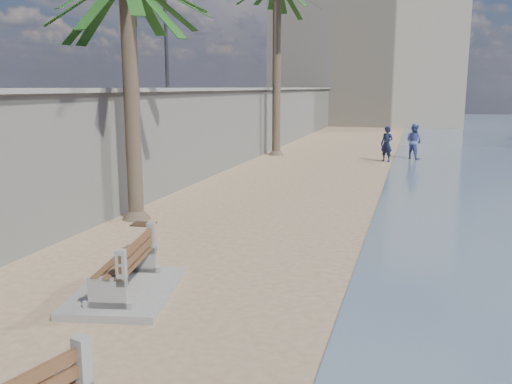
{
  "coord_description": "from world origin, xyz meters",
  "views": [
    {
      "loc": [
        3.05,
        -5.0,
        3.62
      ],
      "look_at": [
        -0.5,
        7.0,
        1.2
      ],
      "focal_mm": 38.0,
      "sensor_mm": 36.0,
      "label": 1
    }
  ],
  "objects": [
    {
      "name": "seawall",
      "position": [
        -5.2,
        20.0,
        1.75
      ],
      "size": [
        0.45,
        70.0,
        3.5
      ],
      "primitive_type": "cube",
      "color": "gray",
      "rests_on": "ground_plane"
    },
    {
      "name": "wall_cap",
      "position": [
        -5.2,
        20.0,
        3.55
      ],
      "size": [
        0.8,
        70.0,
        0.12
      ],
      "primitive_type": "cube",
      "color": "gray",
      "rests_on": "seawall"
    },
    {
      "name": "end_building",
      "position": [
        -2.0,
        52.0,
        7.0
      ],
      "size": [
        18.0,
        12.0,
        14.0
      ],
      "primitive_type": "cube",
      "color": "#B7AA93",
      "rests_on": "ground_plane"
    },
    {
      "name": "bench_far",
      "position": [
        -1.74,
        3.06,
        0.44
      ],
      "size": [
        2.08,
        2.68,
        1.0
      ],
      "color": "gray",
      "rests_on": "ground_plane"
    },
    {
      "name": "person_a",
      "position": [
        1.68,
        22.39,
        1.0
      ],
      "size": [
        0.87,
        0.78,
        2.01
      ],
      "primitive_type": "imported",
      "rotation": [
        0.0,
        0.0,
        -0.51
      ],
      "color": "#141837",
      "rests_on": "ground_plane"
    },
    {
      "name": "person_b",
      "position": [
        2.95,
        23.88,
        1.0
      ],
      "size": [
        1.22,
        1.17,
        2.0
      ],
      "primitive_type": "imported",
      "rotation": [
        0.0,
        0.0,
        2.52
      ],
      "color": "#4D599F",
      "rests_on": "ground_plane"
    },
    {
      "name": "debris_c",
      "position": [
        -3.86,
        7.66,
        0.01
      ],
      "size": [
        0.65,
        0.55,
        0.03
      ],
      "primitive_type": "cube",
      "rotation": [
        0.0,
        0.0,
        3.26
      ],
      "color": "#382616",
      "rests_on": "ground_plane"
    },
    {
      "name": "debris_d",
      "position": [
        -2.43,
        3.91,
        0.01
      ],
      "size": [
        0.61,
        0.54,
        0.03
      ],
      "primitive_type": "cube",
      "rotation": [
        0.0,
        0.0,
        6.03
      ],
      "color": "#382616",
      "rests_on": "ground_plane"
    }
  ]
}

